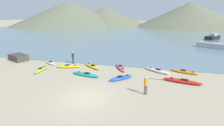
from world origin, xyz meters
name	(u,v)px	position (x,y,z in m)	size (l,w,h in m)	color
ground_plane	(86,97)	(0.00, 0.00, 0.00)	(400.00, 400.00, 0.00)	tan
bay_water	(141,36)	(0.00, 43.98, 0.03)	(160.00, 70.00, 0.06)	slate
far_hill_left	(70,13)	(-49.10, 90.38, 7.36)	(69.76, 69.76, 14.73)	#6B7056
far_hill_midleft	(105,16)	(-28.80, 98.73, 5.58)	(56.08, 56.08, 11.17)	#6B7056
far_hill_midright	(190,15)	(20.52, 92.49, 6.49)	(57.91, 57.91, 12.98)	#6B7056
kayak_on_sand_0	(157,71)	(5.38, 7.90, 0.18)	(3.04, 2.27, 0.40)	white
kayak_on_sand_1	(69,66)	(-5.17, 6.81, 0.17)	(3.01, 1.45, 0.38)	yellow
kayak_on_sand_2	(41,69)	(-7.60, 4.85, 0.18)	(0.86, 2.78, 0.40)	#8CCC2D
kayak_on_sand_3	(121,67)	(1.15, 8.02, 0.18)	(2.13, 3.22, 0.40)	#E5668C
kayak_on_sand_4	(121,78)	(1.92, 4.52, 0.17)	(2.39, 2.47, 0.38)	blue
kayak_on_sand_5	(86,74)	(-1.95, 4.60, 0.16)	(3.39, 1.30, 0.36)	teal
kayak_on_sand_6	(182,81)	(7.77, 5.12, 0.17)	(3.64, 1.43, 0.39)	red
kayak_on_sand_7	(185,72)	(8.36, 8.34, 0.14)	(3.09, 1.64, 0.33)	orange
kayak_on_sand_8	(50,63)	(-8.53, 7.92, 0.14)	(2.78, 2.11, 0.33)	white
kayak_on_sand_9	(92,66)	(-2.42, 7.75, 0.15)	(3.05, 2.62, 0.34)	yellow
person_near_foreground	(146,84)	(4.56, 1.65, 0.89)	(0.31, 0.25, 1.55)	#4C4C4C
person_near_waterline	(73,57)	(-5.50, 8.68, 0.93)	(0.33, 0.27, 1.63)	#384260
moored_boat_0	(212,46)	(15.49, 25.85, 0.56)	(5.53, 4.11, 1.00)	#B2B2B7
moored_boat_1	(213,37)	(19.21, 40.34, 0.59)	(4.52, 5.02, 1.51)	black
loose_paddle	(158,79)	(5.49, 5.44, 0.01)	(2.79, 0.32, 0.03)	black
shoreline_rock	(19,58)	(-13.81, 8.22, 0.44)	(2.71, 1.69, 0.87)	#423D38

